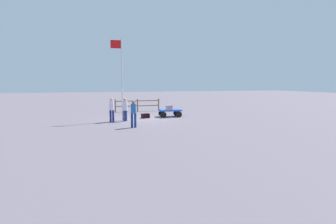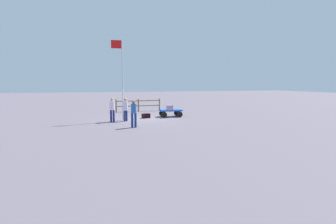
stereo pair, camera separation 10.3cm
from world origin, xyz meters
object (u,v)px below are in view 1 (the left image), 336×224
object	(u,v)px
worker_supervisor	(133,112)
flagpole	(121,74)
luggage_cart	(170,112)
suitcase_tan	(145,116)
suitcase_grey	(169,108)
worker_lead	(112,108)
worker_trailing	(125,108)

from	to	relation	value
worker_supervisor	flagpole	world-z (taller)	flagpole
luggage_cart	worker_supervisor	xyz separation A→B (m)	(3.59, 4.31, 0.54)
suitcase_tan	worker_supervisor	bearing A→B (deg)	68.97
suitcase_grey	worker_lead	bearing A→B (deg)	15.16
luggage_cart	suitcase_tan	xyz separation A→B (m)	(2.03, 0.26, -0.24)
luggage_cart	suitcase_grey	xyz separation A→B (m)	(0.18, 0.43, 0.35)
worker_lead	flagpole	xyz separation A→B (m)	(-0.75, -0.63, 2.33)
luggage_cart	flagpole	world-z (taller)	flagpole
luggage_cart	suitcase_grey	world-z (taller)	suitcase_grey
suitcase_tan	worker_trailing	distance (m)	2.25
worker_supervisor	suitcase_tan	bearing A→B (deg)	-111.03
luggage_cart	suitcase_grey	size ratio (longest dim) A/B	3.56
suitcase_tan	worker_lead	world-z (taller)	worker_lead
suitcase_grey	worker_trailing	distance (m)	3.71
suitcase_grey	worker_supervisor	size ratio (longest dim) A/B	0.31
flagpole	luggage_cart	bearing A→B (deg)	-165.53
flagpole	suitcase_grey	bearing A→B (deg)	-171.15
worker_supervisor	worker_trailing	bearing A→B (deg)	-87.01
suitcase_grey	worker_lead	world-z (taller)	worker_lead
worker_trailing	flagpole	size ratio (longest dim) A/B	0.29
luggage_cart	flagpole	size ratio (longest dim) A/B	0.32
suitcase_grey	worker_supervisor	xyz separation A→B (m)	(3.40, 3.88, 0.19)
luggage_cart	worker_trailing	bearing A→B (deg)	21.83
suitcase_grey	flagpole	distance (m)	4.55
suitcase_grey	suitcase_tan	bearing A→B (deg)	-5.15
luggage_cart	suitcase_tan	world-z (taller)	luggage_cart
suitcase_grey	suitcase_tan	world-z (taller)	suitcase_grey
worker_lead	worker_trailing	xyz separation A→B (m)	(-0.93, -0.15, -0.01)
suitcase_tan	suitcase_grey	bearing A→B (deg)	174.85
luggage_cart	worker_trailing	distance (m)	4.06
suitcase_tan	luggage_cart	bearing A→B (deg)	-172.64
luggage_cart	suitcase_tan	bearing A→B (deg)	7.36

